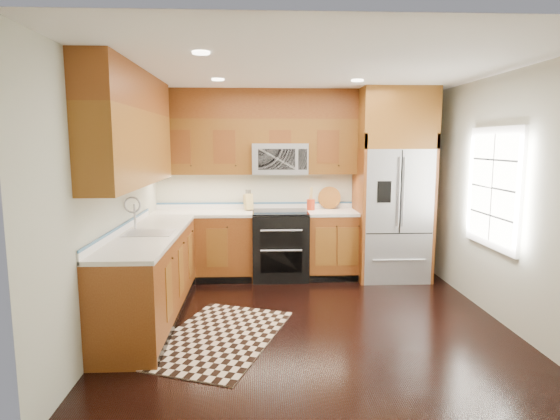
{
  "coord_description": "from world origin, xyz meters",
  "views": [
    {
      "loc": [
        -0.55,
        -4.69,
        1.88
      ],
      "look_at": [
        -0.3,
        0.6,
        1.12
      ],
      "focal_mm": 30.0,
      "sensor_mm": 36.0,
      "label": 1
    }
  ],
  "objects_px": {
    "rug": "(219,337)",
    "knife_block": "(248,202)",
    "utensil_crock": "(311,202)",
    "refrigerator": "(393,185)",
    "range": "(280,245)"
  },
  "relations": [
    {
      "from": "rug",
      "to": "knife_block",
      "type": "bearing_deg",
      "value": 103.65
    },
    {
      "from": "utensil_crock",
      "to": "refrigerator",
      "type": "bearing_deg",
      "value": -9.21
    },
    {
      "from": "rug",
      "to": "utensil_crock",
      "type": "xyz_separation_m",
      "value": [
        1.13,
        2.15,
        1.04
      ]
    },
    {
      "from": "range",
      "to": "knife_block",
      "type": "height_order",
      "value": "knife_block"
    },
    {
      "from": "utensil_crock",
      "to": "range",
      "type": "bearing_deg",
      "value": -162.12
    },
    {
      "from": "range",
      "to": "rug",
      "type": "height_order",
      "value": "range"
    },
    {
      "from": "range",
      "to": "rug",
      "type": "relative_size",
      "value": 0.57
    },
    {
      "from": "knife_block",
      "to": "range",
      "type": "bearing_deg",
      "value": -22.38
    },
    {
      "from": "knife_block",
      "to": "rug",
      "type": "bearing_deg",
      "value": -96.53
    },
    {
      "from": "refrigerator",
      "to": "utensil_crock",
      "type": "xyz_separation_m",
      "value": [
        -1.11,
        0.18,
        -0.25
      ]
    },
    {
      "from": "knife_block",
      "to": "utensil_crock",
      "type": "relative_size",
      "value": 0.89
    },
    {
      "from": "rug",
      "to": "utensil_crock",
      "type": "bearing_deg",
      "value": 82.47
    },
    {
      "from": "rug",
      "to": "knife_block",
      "type": "relative_size",
      "value": 5.83
    },
    {
      "from": "rug",
      "to": "refrigerator",
      "type": "bearing_deg",
      "value": 61.54
    },
    {
      "from": "utensil_crock",
      "to": "knife_block",
      "type": "bearing_deg",
      "value": 177.45
    }
  ]
}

